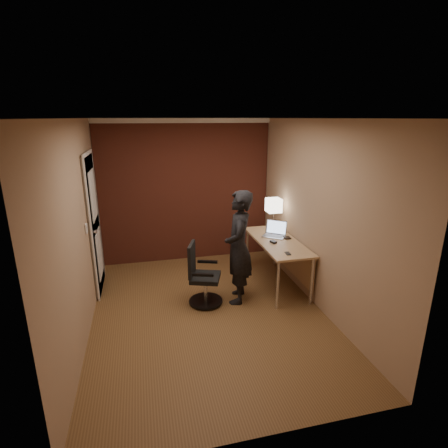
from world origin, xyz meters
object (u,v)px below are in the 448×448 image
at_px(laptop, 275,232).
at_px(phone, 288,253).
at_px(desk_lamp, 274,206).
at_px(office_chair, 201,278).
at_px(desk, 281,248).
at_px(mouse, 273,242).
at_px(wallet, 287,238).
at_px(person, 239,247).

xyz_separation_m(laptop, phone, (-0.11, -0.76, -0.06)).
relative_size(desk_lamp, office_chair, 0.62).
bearing_deg(office_chair, desk, 13.24).
xyz_separation_m(phone, office_chair, (-1.16, 0.24, -0.35)).
bearing_deg(desk, mouse, -151.78).
bearing_deg(office_chair, wallet, 14.08).
height_order(laptop, mouse, laptop).
height_order(desk, person, person).
xyz_separation_m(desk_lamp, mouse, (-0.21, -0.57, -0.40)).
distance_m(desk, mouse, 0.24).
relative_size(desk_lamp, person, 0.34).
bearing_deg(wallet, laptop, 129.46).
distance_m(wallet, person, 0.96).
xyz_separation_m(desk_lamp, laptop, (-0.07, -0.27, -0.35)).
distance_m(laptop, phone, 0.77).
bearing_deg(mouse, office_chair, 170.80).
relative_size(laptop, phone, 3.65).
bearing_deg(person, wallet, 131.87).
relative_size(mouse, wallet, 0.91).
relative_size(desk, phone, 13.04).
bearing_deg(mouse, wallet, 6.60).
relative_size(office_chair, person, 0.54).
distance_m(wallet, office_chair, 1.49).
height_order(desk, office_chair, office_chair).
bearing_deg(laptop, mouse, -115.19).
xyz_separation_m(desk, phone, (-0.14, -0.54, 0.13)).
height_order(mouse, office_chair, office_chair).
height_order(laptop, phone, laptop).
bearing_deg(person, office_chair, -72.90).
bearing_deg(laptop, desk, -82.20).
distance_m(laptop, office_chair, 1.43).
bearing_deg(phone, desk, 81.17).
bearing_deg(mouse, desk_lamp, 49.87).
distance_m(phone, office_chair, 1.23).
bearing_deg(desk, person, -157.33).
relative_size(desk_lamp, wallet, 4.86).
xyz_separation_m(desk_lamp, office_chair, (-1.33, -0.78, -0.76)).
bearing_deg(desk, wallet, 23.64).
bearing_deg(office_chair, laptop, 22.22).
xyz_separation_m(laptop, wallet, (0.14, -0.17, -0.05)).
xyz_separation_m(wallet, person, (-0.88, -0.37, 0.06)).
bearing_deg(laptop, phone, -98.10).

